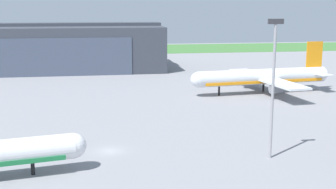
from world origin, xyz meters
The scene contains 5 objects.
ground_plane centered at (0.00, 0.00, 0.00)m, with size 440.00×440.00×0.00m, color gray.
grass_field_strip centered at (0.00, 185.26, 0.04)m, with size 440.00×56.00×0.08m, color #417638.
maintenance_hangar centered at (-29.21, 106.17, 8.44)m, with size 105.90×39.60×17.79m.
airliner_far_left centered at (44.09, 45.58, 4.47)m, with size 41.82×37.17×14.11m.
apron_light_mast centered at (25.32, -7.62, 12.71)m, with size 2.40×0.50×22.05m.
Camera 1 is at (-1.95, -73.53, 23.84)m, focal length 48.44 mm.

